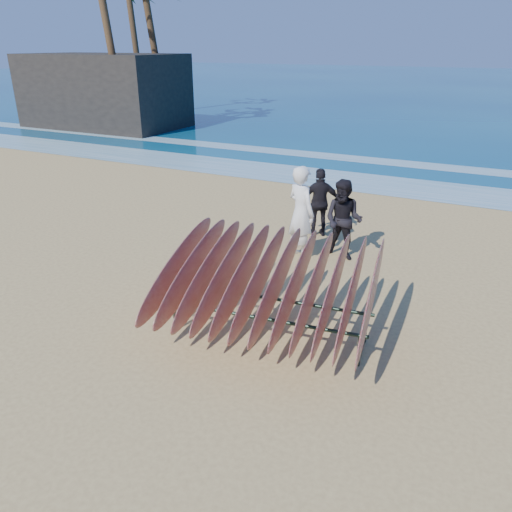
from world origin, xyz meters
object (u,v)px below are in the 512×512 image
(person_white, at_px, (301,213))
(building, at_px, (104,91))
(surfboard_rack, at_px, (269,281))
(person_dark_a, at_px, (343,220))
(person_dark_b, at_px, (320,203))

(person_white, bearing_deg, building, -7.49)
(person_white, bearing_deg, surfboard_rack, 132.71)
(person_dark_a, relative_size, person_dark_b, 1.06)
(surfboard_rack, xyz_separation_m, building, (-17.32, 15.78, 0.92))
(person_dark_a, bearing_deg, surfboard_rack, -89.50)
(person_dark_b, bearing_deg, surfboard_rack, 71.28)
(surfboard_rack, bearing_deg, building, 130.63)
(person_dark_b, bearing_deg, person_dark_a, 100.61)
(person_dark_a, relative_size, building, 0.20)
(surfboard_rack, relative_size, person_dark_b, 2.13)
(person_white, height_order, person_dark_b, person_white)
(person_dark_a, distance_m, person_dark_b, 1.45)
(surfboard_rack, xyz_separation_m, person_white, (-0.75, 3.24, 0.03))
(person_dark_a, distance_m, building, 21.30)
(person_white, xyz_separation_m, building, (-16.57, 12.55, 0.89))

